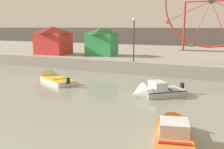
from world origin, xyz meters
TOP-DOWN VIEW (x-y plane):
  - quay_promenade at (0.00, 31.30)m, footprint 110.00×24.23m
  - distant_town_skyline at (0.00, 58.34)m, footprint 140.00×3.00m
  - motorboat_pale_grey at (3.92, 12.40)m, footprint 3.72×3.59m
  - motorboat_orange_hull at (6.56, 6.05)m, footprint 2.46×5.00m
  - motorboat_white_red_stripe at (-5.32, 13.62)m, footprint 4.75×3.53m
  - ferris_wheel_red_frame at (5.67, 34.41)m, footprint 12.71×1.20m
  - carnival_booth_red_striped at (-11.77, 22.33)m, footprint 4.31×3.58m
  - carnival_booth_green_kiosk at (-5.51, 23.42)m, footprint 3.72×2.80m
  - promenade_lamp_far at (-0.10, 19.66)m, footprint 0.32×0.32m

SIDE VIEW (x-z plane):
  - motorboat_white_red_stripe at x=-5.32m, z-range -0.54..0.96m
  - motorboat_pale_grey at x=3.92m, z-range -0.47..1.04m
  - motorboat_orange_hull at x=6.56m, z-range -0.40..1.00m
  - quay_promenade at x=0.00m, z-range 0.00..1.22m
  - distant_town_skyline at x=0.00m, z-range 0.00..4.40m
  - carnival_booth_green_kiosk at x=-5.51m, z-range 1.29..4.60m
  - carnival_booth_red_striped at x=-11.77m, z-range 1.29..4.71m
  - promenade_lamp_far at x=-0.10m, z-range 1.84..6.09m
  - ferris_wheel_red_frame at x=5.67m, z-range 1.25..14.44m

